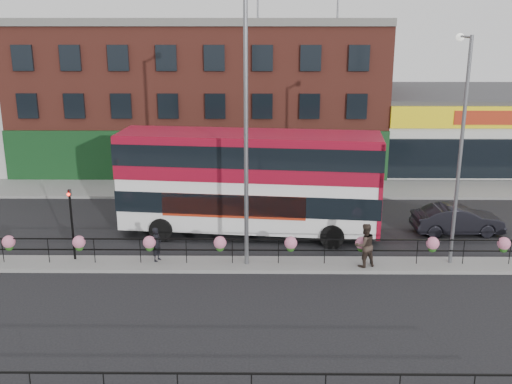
{
  "coord_description": "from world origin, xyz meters",
  "views": [
    {
      "loc": [
        0.25,
        -24.13,
        10.45
      ],
      "look_at": [
        0.0,
        3.0,
        2.5
      ],
      "focal_mm": 42.0,
      "sensor_mm": 36.0,
      "label": 1
    }
  ],
  "objects_px": {
    "car": "(457,220)",
    "lamp_column_west": "(246,108)",
    "pedestrian_b": "(365,245)",
    "lamp_column_east": "(461,132)",
    "double_decker_bus": "(250,173)",
    "pedestrian_a": "(157,244)"
  },
  "relations": [
    {
      "from": "car",
      "to": "lamp_column_west",
      "type": "bearing_deg",
      "value": 108.35
    },
    {
      "from": "double_decker_bus",
      "to": "lamp_column_west",
      "type": "bearing_deg",
      "value": -91.09
    },
    {
      "from": "car",
      "to": "lamp_column_west",
      "type": "xyz_separation_m",
      "value": [
        -10.43,
        -3.97,
        6.15
      ]
    },
    {
      "from": "pedestrian_a",
      "to": "lamp_column_east",
      "type": "distance_m",
      "value": 13.74
    },
    {
      "from": "pedestrian_a",
      "to": "lamp_column_east",
      "type": "height_order",
      "value": "lamp_column_east"
    },
    {
      "from": "double_decker_bus",
      "to": "pedestrian_a",
      "type": "relative_size",
      "value": 8.46
    },
    {
      "from": "car",
      "to": "pedestrian_a",
      "type": "bearing_deg",
      "value": 102.95
    },
    {
      "from": "double_decker_bus",
      "to": "lamp_column_east",
      "type": "xyz_separation_m",
      "value": [
        8.81,
        -3.64,
        2.73
      ]
    },
    {
      "from": "pedestrian_a",
      "to": "pedestrian_b",
      "type": "bearing_deg",
      "value": -72.9
    },
    {
      "from": "double_decker_bus",
      "to": "car",
      "type": "distance_m",
      "value": 10.64
    },
    {
      "from": "pedestrian_b",
      "to": "lamp_column_east",
      "type": "distance_m",
      "value": 6.15
    },
    {
      "from": "car",
      "to": "pedestrian_a",
      "type": "relative_size",
      "value": 2.94
    },
    {
      "from": "car",
      "to": "lamp_column_east",
      "type": "height_order",
      "value": "lamp_column_east"
    },
    {
      "from": "double_decker_bus",
      "to": "lamp_column_west",
      "type": "distance_m",
      "value": 5.32
    },
    {
      "from": "pedestrian_a",
      "to": "lamp_column_west",
      "type": "bearing_deg",
      "value": -69.59
    },
    {
      "from": "lamp_column_east",
      "to": "car",
      "type": "bearing_deg",
      "value": 67.86
    },
    {
      "from": "double_decker_bus",
      "to": "pedestrian_b",
      "type": "distance_m",
      "value": 6.9
    },
    {
      "from": "car",
      "to": "double_decker_bus",
      "type": "bearing_deg",
      "value": 88.52
    },
    {
      "from": "pedestrian_a",
      "to": "lamp_column_west",
      "type": "xyz_separation_m",
      "value": [
        3.93,
        -0.01,
        5.97
      ]
    },
    {
      "from": "pedestrian_b",
      "to": "lamp_column_east",
      "type": "height_order",
      "value": "lamp_column_east"
    },
    {
      "from": "lamp_column_west",
      "to": "car",
      "type": "bearing_deg",
      "value": 20.84
    },
    {
      "from": "car",
      "to": "lamp_column_west",
      "type": "height_order",
      "value": "lamp_column_west"
    }
  ]
}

